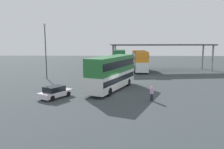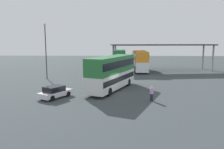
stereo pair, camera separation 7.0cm
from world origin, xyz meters
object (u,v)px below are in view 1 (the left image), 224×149
at_px(lamppost_tall, 45,45).
at_px(double_decker_main, 112,72).
at_px(double_decker_mid_row, 139,60).
at_px(pedestrian_waiting, 152,94).
at_px(parked_hatchback, 55,92).
at_px(double_decker_near_canopy, 120,59).

bearing_deg(lamppost_tall, double_decker_main, -35.76).
xyz_separation_m(double_decker_mid_row, pedestrian_waiting, (-0.80, -23.56, -1.56)).
bearing_deg(parked_hatchback, double_decker_near_canopy, 15.53).
height_order(parked_hatchback, pedestrian_waiting, pedestrian_waiting).
height_order(parked_hatchback, double_decker_mid_row, double_decker_mid_row).
height_order(double_decker_main, parked_hatchback, double_decker_main).
height_order(double_decker_near_canopy, pedestrian_waiting, double_decker_near_canopy).
height_order(lamppost_tall, pedestrian_waiting, lamppost_tall).
bearing_deg(pedestrian_waiting, double_decker_near_canopy, 84.37).
relative_size(double_decker_main, lamppost_tall, 1.15).
bearing_deg(double_decker_main, pedestrian_waiting, -118.41).
bearing_deg(lamppost_tall, double_decker_mid_row, 31.61).
distance_m(parked_hatchback, lamppost_tall, 14.44).
relative_size(double_decker_near_canopy, lamppost_tall, 1.09).
relative_size(parked_hatchback, pedestrian_waiting, 2.55).
bearing_deg(double_decker_main, double_decker_mid_row, 6.40).
height_order(double_decker_mid_row, lamppost_tall, lamppost_tall).
relative_size(double_decker_main, double_decker_mid_row, 1.04).
relative_size(double_decker_main, pedestrian_waiting, 6.63).
bearing_deg(double_decker_mid_row, pedestrian_waiting, 176.86).
distance_m(double_decker_main, double_decker_mid_row, 18.94).
bearing_deg(lamppost_tall, double_decker_near_canopy, 44.95).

